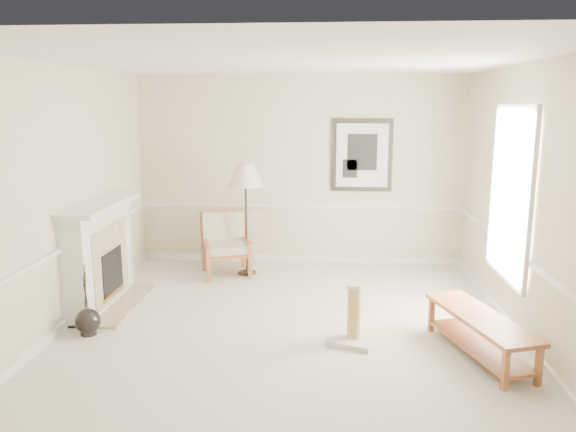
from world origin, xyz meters
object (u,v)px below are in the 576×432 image
at_px(floor_lamp, 246,178).
at_px(scratching_post, 354,324).
at_px(floor_vase, 88,322).
at_px(armchair, 225,241).
at_px(bench, 480,329).

xyz_separation_m(floor_lamp, scratching_post, (1.47, -2.33, -1.22)).
bearing_deg(floor_vase, scratching_post, 0.07).
xyz_separation_m(floor_vase, armchair, (1.09, 2.37, 0.34)).
relative_size(floor_vase, armchair, 0.88).
xyz_separation_m(armchair, floor_lamp, (0.32, -0.03, 0.94)).
height_order(bench, scratching_post, scratching_post).
distance_m(armchair, scratching_post, 2.98).
relative_size(floor_lamp, bench, 1.06).
height_order(armchair, scratching_post, armchair).
distance_m(floor_vase, armchair, 2.63).
relative_size(floor_vase, bench, 0.52).
height_order(armchair, floor_lamp, floor_lamp).
distance_m(armchair, bench, 4.00).
bearing_deg(bench, armchair, 139.28).
height_order(floor_vase, bench, floor_vase).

